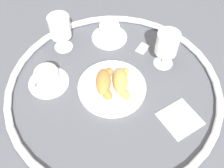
% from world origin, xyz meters
% --- Properties ---
extents(ground_plane, '(2.20, 2.20, 0.00)m').
position_xyz_m(ground_plane, '(0.00, 0.00, 0.00)').
color(ground_plane, '#4C4F56').
extents(table_chrome_rim, '(0.71, 0.71, 0.02)m').
position_xyz_m(table_chrome_rim, '(0.00, 0.00, 0.01)').
color(table_chrome_rim, silver).
rests_on(table_chrome_rim, ground_plane).
extents(pastry_plate, '(0.23, 0.23, 0.02)m').
position_xyz_m(pastry_plate, '(0.00, -0.01, 0.01)').
color(pastry_plate, white).
rests_on(pastry_plate, ground_plane).
extents(croissant_large, '(0.14, 0.07, 0.04)m').
position_xyz_m(croissant_large, '(0.00, -0.03, 0.04)').
color(croissant_large, '#BC7A38').
rests_on(croissant_large, pastry_plate).
extents(croissant_small, '(0.14, 0.07, 0.04)m').
position_xyz_m(croissant_small, '(0.00, 0.03, 0.04)').
color(croissant_small, '#D6994C').
rests_on(croissant_small, pastry_plate).
extents(coffee_cup_near, '(0.14, 0.14, 0.06)m').
position_xyz_m(coffee_cup_near, '(-0.25, 0.00, 0.03)').
color(coffee_cup_near, white).
rests_on(coffee_cup_near, ground_plane).
extents(coffee_cup_far, '(0.14, 0.14, 0.06)m').
position_xyz_m(coffee_cup_far, '(-0.04, -0.22, 0.03)').
color(coffee_cup_far, white).
rests_on(coffee_cup_far, ground_plane).
extents(juice_glass_left, '(0.08, 0.08, 0.14)m').
position_xyz_m(juice_glass_left, '(-0.10, 0.18, 0.09)').
color(juice_glass_left, white).
rests_on(juice_glass_left, ground_plane).
extents(juice_glass_right, '(0.08, 0.08, 0.14)m').
position_xyz_m(juice_glass_right, '(-0.21, -0.17, 0.10)').
color(juice_glass_right, white).
rests_on(juice_glass_right, ground_plane).
extents(sugar_packet, '(0.06, 0.06, 0.01)m').
position_xyz_m(sugar_packet, '(-0.18, 0.12, 0.00)').
color(sugar_packet, white).
rests_on(sugar_packet, ground_plane).
extents(folded_napkin, '(0.15, 0.15, 0.01)m').
position_xyz_m(folded_napkin, '(0.13, 0.20, 0.00)').
color(folded_napkin, silver).
rests_on(folded_napkin, ground_plane).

